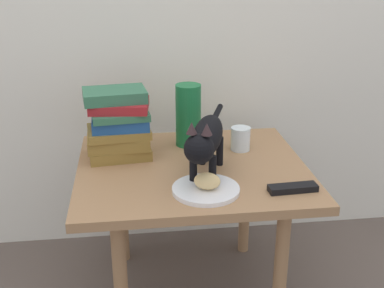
{
  "coord_description": "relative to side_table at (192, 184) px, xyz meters",
  "views": [
    {
      "loc": [
        -0.19,
        -1.53,
        1.21
      ],
      "look_at": [
        0.0,
        0.0,
        0.6
      ],
      "focal_mm": 46.75,
      "sensor_mm": 36.0,
      "label": 1
    }
  ],
  "objects": [
    {
      "name": "side_table",
      "position": [
        0.0,
        0.0,
        0.0
      ],
      "size": [
        0.77,
        0.67,
        0.52
      ],
      "color": "#9E724C",
      "rests_on": "ground"
    },
    {
      "name": "plate",
      "position": [
        0.02,
        -0.19,
        0.07
      ],
      "size": [
        0.21,
        0.21,
        0.01
      ],
      "primitive_type": "cylinder",
      "color": "white",
      "rests_on": "side_table"
    },
    {
      "name": "bread_roll",
      "position": [
        0.02,
        -0.2,
        0.1
      ],
      "size": [
        0.1,
        0.08,
        0.05
      ],
      "primitive_type": "ellipsoid",
      "rotation": [
        0.0,
        0.0,
        2.8
      ],
      "color": "#E0BC7A",
      "rests_on": "plate"
    },
    {
      "name": "cat",
      "position": [
        0.03,
        -0.09,
        0.2
      ],
      "size": [
        0.19,
        0.46,
        0.23
      ],
      "color": "black",
      "rests_on": "side_table"
    },
    {
      "name": "book_stack",
      "position": [
        -0.24,
        0.12,
        0.18
      ],
      "size": [
        0.23,
        0.19,
        0.24
      ],
      "color": "olive",
      "rests_on": "side_table"
    },
    {
      "name": "green_vase",
      "position": [
        0.01,
        0.2,
        0.18
      ],
      "size": [
        0.09,
        0.09,
        0.23
      ],
      "primitive_type": "cylinder",
      "color": "#196B38",
      "rests_on": "side_table"
    },
    {
      "name": "candle_jar",
      "position": [
        0.19,
        0.12,
        0.1
      ],
      "size": [
        0.07,
        0.07,
        0.08
      ],
      "color": "silver",
      "rests_on": "side_table"
    },
    {
      "name": "tv_remote",
      "position": [
        0.28,
        -0.22,
        0.08
      ],
      "size": [
        0.15,
        0.05,
        0.02
      ],
      "primitive_type": "cube",
      "rotation": [
        0.0,
        0.0,
        0.06
      ],
      "color": "black",
      "rests_on": "side_table"
    }
  ]
}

